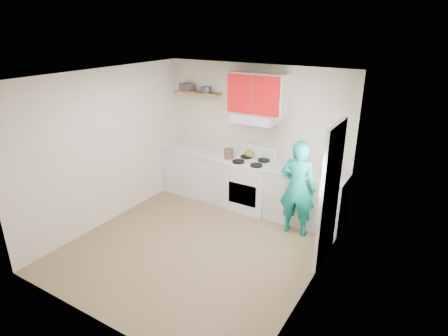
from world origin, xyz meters
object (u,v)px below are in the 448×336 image
Objects in this scene: stove at (250,185)px; kettle at (249,154)px; person at (298,188)px; tin at (206,90)px; crock at (229,154)px.

stove is 0.58m from kettle.
stove is at bearing -25.32° from person.
tin is at bearing -163.73° from kettle.
crock reaches higher than kettle.
person is at bearing -14.74° from tin.
person reaches higher than kettle.
stove is at bearing -8.01° from tin.
kettle is at bearing 38.36° from crock.
kettle reaches higher than stove.
crock reaches higher than stove.
stove is 1.17m from person.
tin is at bearing -18.89° from person.
crock is (-0.43, -0.06, 0.54)m from stove.
crock is 1.53m from person.
kettle is at bearing -30.61° from person.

